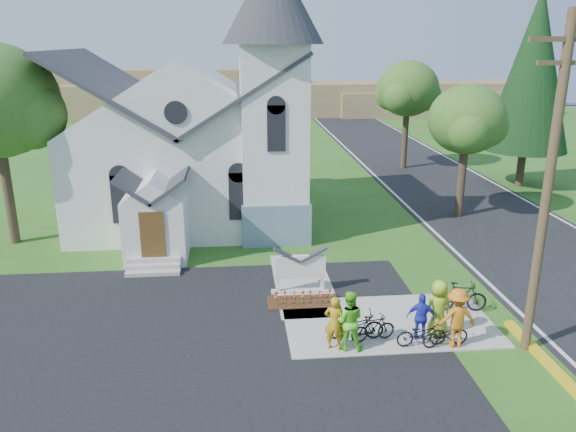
{
  "coord_description": "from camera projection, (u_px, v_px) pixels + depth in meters",
  "views": [
    {
      "loc": [
        -3.53,
        -16.14,
        9.19
      ],
      "look_at": [
        -1.49,
        5.0,
        2.5
      ],
      "focal_mm": 35.0,
      "sensor_mm": 36.0,
      "label": 1
    }
  ],
  "objects": [
    {
      "name": "parking_lot",
      "position": [
        118.0,
        379.0,
        15.87
      ],
      "size": [
        20.0,
        16.0,
        0.02
      ],
      "primitive_type": "cube",
      "color": "black",
      "rests_on": "ground"
    },
    {
      "name": "bike_2",
      "position": [
        421.0,
        334.0,
        17.41
      ],
      "size": [
        1.6,
        0.6,
        0.83
      ],
      "primitive_type": "imported",
      "rotation": [
        0.0,
        0.0,
        1.6
      ],
      "color": "black",
      "rests_on": "sidewalk"
    },
    {
      "name": "cyclist_4",
      "position": [
        438.0,
        308.0,
        17.87
      ],
      "size": [
        1.05,
        0.81,
        1.91
      ],
      "primitive_type": "imported",
      "rotation": [
        0.0,
        0.0,
        3.38
      ],
      "color": "#98C024",
      "rests_on": "sidewalk"
    },
    {
      "name": "church_sign",
      "position": [
        300.0,
        267.0,
        21.03
      ],
      "size": [
        2.2,
        0.4,
        1.7
      ],
      "color": "#A49E94",
      "rests_on": "ground"
    },
    {
      "name": "bike_1",
      "position": [
        373.0,
        328.0,
        17.69
      ],
      "size": [
        1.53,
        0.69,
        0.89
      ],
      "primitive_type": "imported",
      "rotation": [
        0.0,
        0.0,
        1.76
      ],
      "color": "black",
      "rests_on": "sidewalk"
    },
    {
      "name": "sidewalk",
      "position": [
        388.0,
        323.0,
        19.01
      ],
      "size": [
        7.0,
        4.0,
        0.05
      ],
      "primitive_type": "cube",
      "color": "#A49E94",
      "rests_on": "ground"
    },
    {
      "name": "flower_bed",
      "position": [
        303.0,
        302.0,
        20.47
      ],
      "size": [
        2.6,
        1.1,
        0.07
      ],
      "primitive_type": "cube",
      "color": "#3D2210",
      "rests_on": "ground"
    },
    {
      "name": "cyclist_1",
      "position": [
        349.0,
        320.0,
        17.11
      ],
      "size": [
        1.07,
        0.91,
        1.92
      ],
      "primitive_type": "imported",
      "rotation": [
        0.0,
        0.0,
        2.93
      ],
      "color": "#60D728",
      "rests_on": "sidewalk"
    },
    {
      "name": "tree_road_mid",
      "position": [
        408.0,
        89.0,
        40.28
      ],
      "size": [
        4.4,
        4.4,
        7.8
      ],
      "color": "#382A1E",
      "rests_on": "ground"
    },
    {
      "name": "bike_0",
      "position": [
        356.0,
        325.0,
        17.81
      ],
      "size": [
        1.82,
        0.7,
        0.94
      ],
      "primitive_type": "imported",
      "rotation": [
        0.0,
        0.0,
        1.53
      ],
      "color": "black",
      "rests_on": "sidewalk"
    },
    {
      "name": "cyclist_2",
      "position": [
        421.0,
        317.0,
        17.67
      ],
      "size": [
        0.99,
        0.62,
        1.57
      ],
      "primitive_type": "imported",
      "rotation": [
        0.0,
        0.0,
        2.87
      ],
      "color": "#2832C8",
      "rests_on": "sidewalk"
    },
    {
      "name": "road",
      "position": [
        463.0,
        200.0,
        33.56
      ],
      "size": [
        8.0,
        90.0,
        0.02
      ],
      "primitive_type": "cube",
      "color": "black",
      "rests_on": "ground"
    },
    {
      "name": "cyclist_3",
      "position": [
        457.0,
        318.0,
        17.25
      ],
      "size": [
        1.27,
        0.76,
        1.93
      ],
      "primitive_type": "imported",
      "rotation": [
        0.0,
        0.0,
        3.18
      ],
      "color": "orange",
      "rests_on": "sidewalk"
    },
    {
      "name": "bike_3",
      "position": [
        461.0,
        297.0,
        19.62
      ],
      "size": [
        1.87,
        0.76,
        1.09
      ],
      "primitive_type": "imported",
      "rotation": [
        0.0,
        0.0,
        1.43
      ],
      "color": "black",
      "rests_on": "sidewalk"
    },
    {
      "name": "tree_road_near",
      "position": [
        467.0,
        120.0,
        29.01
      ],
      "size": [
        4.0,
        4.0,
        7.05
      ],
      "color": "#382A1E",
      "rests_on": "ground"
    },
    {
      "name": "distant_hills",
      "position": [
        287.0,
        97.0,
        71.54
      ],
      "size": [
        61.0,
        10.0,
        5.6
      ],
      "color": "#7F6547",
      "rests_on": "ground"
    },
    {
      "name": "ground",
      "position": [
        348.0,
        333.0,
        18.41
      ],
      "size": [
        120.0,
        120.0,
        0.0
      ],
      "primitive_type": "plane",
      "color": "#2C601B",
      "rests_on": "ground"
    },
    {
      "name": "church",
      "position": [
        195.0,
        122.0,
        28.18
      ],
      "size": [
        12.35,
        12.0,
        13.0
      ],
      "color": "white",
      "rests_on": "ground"
    },
    {
      "name": "conifer",
      "position": [
        533.0,
        70.0,
        34.65
      ],
      "size": [
        5.2,
        5.2,
        12.4
      ],
      "color": "#382A1E",
      "rests_on": "ground"
    },
    {
      "name": "cyclist_0",
      "position": [
        335.0,
        323.0,
        17.13
      ],
      "size": [
        0.74,
        0.62,
        1.75
      ],
      "primitive_type": "imported",
      "rotation": [
        0.0,
        0.0,
        2.77
      ],
      "color": "#B98915",
      "rests_on": "sidewalk"
    },
    {
      "name": "utility_pole",
      "position": [
        551.0,
        180.0,
        15.85
      ],
      "size": [
        3.45,
        0.28,
        10.0
      ],
      "color": "#423221",
      "rests_on": "ground"
    },
    {
      "name": "bike_4",
      "position": [
        446.0,
        335.0,
        17.39
      ],
      "size": [
        1.59,
        0.75,
        0.8
      ],
      "primitive_type": "imported",
      "rotation": [
        0.0,
        0.0,
        1.72
      ],
      "color": "black",
      "rests_on": "sidewalk"
    }
  ]
}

